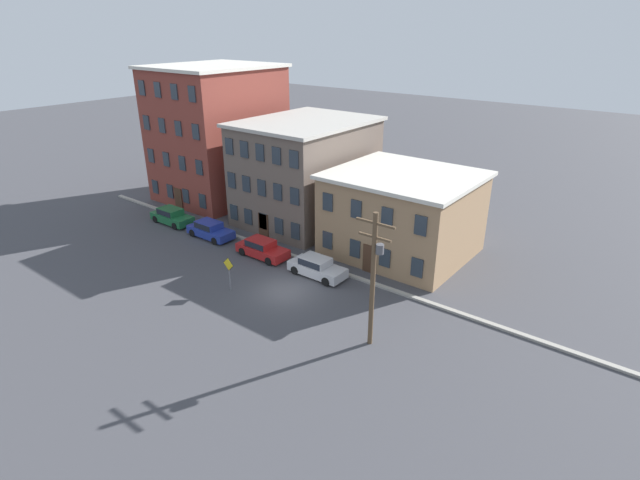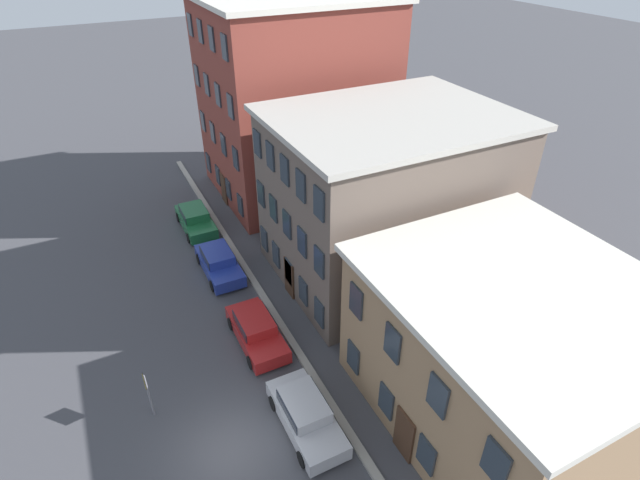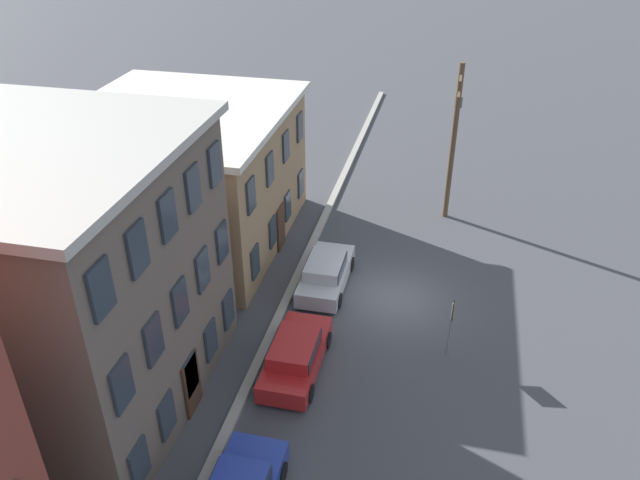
{
  "view_description": "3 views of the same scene",
  "coord_description": "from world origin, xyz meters",
  "px_view_note": "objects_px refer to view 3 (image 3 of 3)",
  "views": [
    {
      "loc": [
        20.67,
        -22.74,
        17.18
      ],
      "look_at": [
        1.14,
        2.36,
        3.37
      ],
      "focal_mm": 28.0,
      "sensor_mm": 36.0,
      "label": 1
    },
    {
      "loc": [
        12.11,
        -2.18,
        17.66
      ],
      "look_at": [
        -1.84,
        4.8,
        7.44
      ],
      "focal_mm": 28.0,
      "sensor_mm": 36.0,
      "label": 2
    },
    {
      "loc": [
        -21.97,
        -1.66,
        15.98
      ],
      "look_at": [
        -1.75,
        2.92,
        3.56
      ],
      "focal_mm": 35.0,
      "sensor_mm": 36.0,
      "label": 3
    }
  ],
  "objects_px": {
    "utility_pole": "(454,134)",
    "car_red": "(295,354)",
    "caution_sign": "(452,318)",
    "car_silver": "(326,272)"
  },
  "relations": [
    {
      "from": "caution_sign",
      "to": "car_silver",
      "type": "bearing_deg",
      "value": 58.69
    },
    {
      "from": "caution_sign",
      "to": "utility_pole",
      "type": "relative_size",
      "value": 0.31
    },
    {
      "from": "car_red",
      "to": "car_silver",
      "type": "distance_m",
      "value": 5.5
    },
    {
      "from": "utility_pole",
      "to": "caution_sign",
      "type": "bearing_deg",
      "value": -176.45
    },
    {
      "from": "car_red",
      "to": "utility_pole",
      "type": "distance_m",
      "value": 14.64
    },
    {
      "from": "car_red",
      "to": "car_silver",
      "type": "relative_size",
      "value": 1.0
    },
    {
      "from": "utility_pole",
      "to": "car_red",
      "type": "bearing_deg",
      "value": 160.43
    },
    {
      "from": "car_silver",
      "to": "utility_pole",
      "type": "xyz_separation_m",
      "value": [
        7.82,
        -4.81,
        3.84
      ]
    },
    {
      "from": "car_red",
      "to": "caution_sign",
      "type": "height_order",
      "value": "caution_sign"
    },
    {
      "from": "car_red",
      "to": "utility_pole",
      "type": "xyz_separation_m",
      "value": [
        13.31,
        -4.73,
        3.84
      ]
    }
  ]
}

